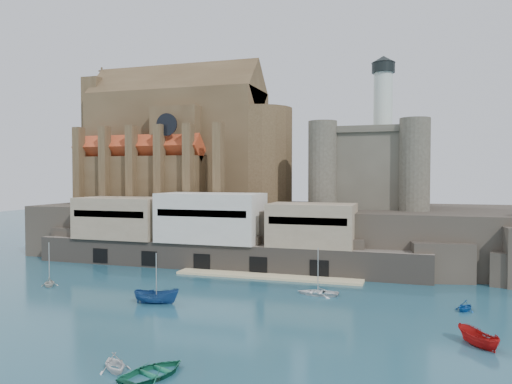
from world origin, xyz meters
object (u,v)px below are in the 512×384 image
object	(u,v)px
church	(184,148)
boat_2	(157,303)
boat_1	(115,371)
castle_keep	(372,164)

from	to	relation	value
church	boat_2	size ratio (longest dim) A/B	8.10
church	boat_1	bearing A→B (deg)	-68.83
boat_2	church	bearing A→B (deg)	9.13
castle_keep	boat_2	xyz separation A→B (m)	(-22.89, -42.76, -18.31)
church	boat_2	distance (m)	51.81
boat_1	boat_2	size ratio (longest dim) A/B	0.60
church	castle_keep	world-z (taller)	church
church	castle_keep	bearing A→B (deg)	-1.11
church	boat_2	world-z (taller)	church
boat_1	boat_2	distance (m)	21.63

